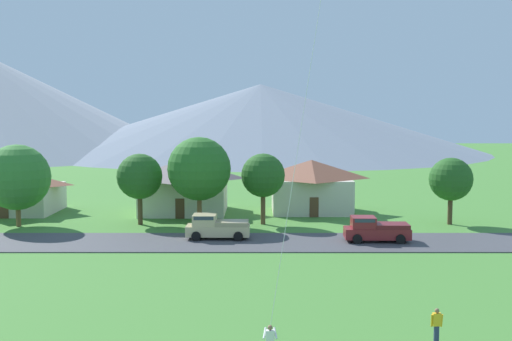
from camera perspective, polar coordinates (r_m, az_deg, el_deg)
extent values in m
cube|color=#424247|center=(50.26, -1.05, -6.58)|extent=(160.00, 7.44, 0.08)
cone|color=slate|center=(169.25, 0.54, 4.81)|extent=(119.43, 119.43, 18.27)
cube|color=beige|center=(69.76, -20.80, -2.43)|extent=(7.87, 7.53, 2.88)
pyramid|color=brown|center=(69.51, -20.86, -0.61)|extent=(8.50, 8.13, 1.59)
cube|color=brown|center=(66.33, -21.95, -3.24)|extent=(0.90, 0.06, 2.00)
cube|color=beige|center=(65.70, 5.20, -2.27)|extent=(8.13, 6.52, 3.55)
pyramid|color=brown|center=(65.40, 5.22, 0.12)|extent=(8.78, 7.04, 1.95)
cube|color=brown|center=(62.57, 5.46, -3.37)|extent=(0.90, 0.06, 2.00)
cube|color=beige|center=(65.68, -6.43, -2.28)|extent=(8.61, 7.96, 3.56)
pyramid|color=#564C51|center=(65.38, -6.46, 0.12)|extent=(9.30, 8.60, 1.96)
cube|color=brown|center=(61.86, -6.85, -3.48)|extent=(0.90, 0.06, 2.00)
cylinder|color=#4C3823|center=(59.16, -10.42, -3.47)|extent=(0.44, 0.44, 2.93)
sphere|color=#23561E|center=(58.78, -10.47, -0.53)|extent=(4.23, 4.23, 4.23)
cylinder|color=#4C3823|center=(61.01, 17.45, -3.45)|extent=(0.44, 0.44, 2.75)
sphere|color=#23561E|center=(60.66, 17.52, -0.76)|extent=(4.01, 4.01, 4.01)
cylinder|color=brown|center=(58.30, 0.77, -3.44)|extent=(0.44, 0.44, 3.08)
sphere|color=#23561E|center=(57.92, 0.78, -0.44)|extent=(4.08, 4.08, 4.08)
cylinder|color=brown|center=(61.21, -20.79, -3.74)|extent=(0.44, 0.44, 2.29)
sphere|color=#33752D|center=(60.80, -20.89, -0.57)|extent=(6.00, 6.00, 6.00)
cylinder|color=brown|center=(57.74, -5.07, -3.54)|extent=(0.44, 0.44, 3.09)
sphere|color=#286623|center=(57.29, -5.10, 0.16)|extent=(5.84, 5.84, 5.84)
cube|color=#C6B284|center=(51.54, -3.37, -5.48)|extent=(5.23, 2.08, 0.84)
cube|color=#C6B284|center=(51.48, -4.60, -4.52)|extent=(1.93, 1.87, 0.90)
cube|color=#2D3847|center=(51.44, -4.60, -4.22)|extent=(1.65, 1.91, 0.28)
cube|color=tan|center=(51.36, -2.09, -4.83)|extent=(2.73, 2.00, 0.36)
cylinder|color=black|center=(50.76, -5.38, -6.00)|extent=(0.76, 0.29, 0.76)
cylinder|color=black|center=(52.75, -5.13, -5.57)|extent=(0.76, 0.29, 0.76)
cylinder|color=black|center=(50.49, -1.52, -6.04)|extent=(0.76, 0.29, 0.76)
cylinder|color=black|center=(52.49, -1.42, -5.60)|extent=(0.76, 0.29, 0.76)
cube|color=maroon|center=(51.25, 11.12, -5.63)|extent=(5.25, 2.14, 0.84)
cube|color=maroon|center=(50.92, 9.91, -4.69)|extent=(1.95, 1.89, 0.90)
cube|color=#2D3847|center=(50.88, 9.92, -4.39)|extent=(1.67, 1.92, 0.28)
cube|color=maroon|center=(51.34, 12.40, -4.96)|extent=(2.75, 2.03, 0.36)
cylinder|color=black|center=(50.06, 9.37, -6.20)|extent=(0.77, 0.30, 0.76)
cylinder|color=black|center=(52.05, 9.07, -5.76)|extent=(0.77, 0.30, 0.76)
cylinder|color=black|center=(50.63, 13.21, -6.14)|extent=(0.77, 0.30, 0.76)
cylinder|color=black|center=(52.59, 12.77, -5.71)|extent=(0.77, 0.30, 0.76)
cube|color=white|center=(26.46, 1.42, -14.99)|extent=(0.36, 0.22, 0.58)
sphere|color=brown|center=(26.33, 1.42, -14.17)|extent=(0.21, 0.21, 0.21)
cylinder|color=white|center=(26.47, 0.92, -14.66)|extent=(0.18, 0.55, 0.37)
cylinder|color=white|center=(26.48, 1.91, -14.66)|extent=(0.18, 0.55, 0.37)
cylinder|color=silver|center=(26.43, 4.45, 5.12)|extent=(2.84, 3.08, 17.45)
cylinder|color=navy|center=(29.89, 16.29, -14.28)|extent=(0.24, 0.24, 0.88)
cube|color=yellow|center=(29.66, 16.33, -12.95)|extent=(0.36, 0.22, 0.58)
sphere|color=brown|center=(29.54, 16.35, -12.21)|extent=(0.21, 0.21, 0.21)
cylinder|color=yellow|center=(29.61, 15.91, -13.07)|extent=(0.12, 0.18, 0.59)
cylinder|color=yellow|center=(29.73, 16.75, -13.01)|extent=(0.12, 0.18, 0.59)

